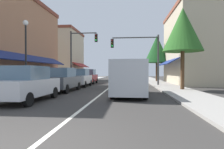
{
  "coord_description": "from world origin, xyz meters",
  "views": [
    {
      "loc": [
        1.91,
        -3.43,
        1.5
      ],
      "look_at": [
        0.24,
        14.16,
        1.22
      ],
      "focal_mm": 30.65,
      "sensor_mm": 36.0,
      "label": 1
    }
  ],
  "objects_px": {
    "parked_car_far_left": "(89,76)",
    "van_in_lane": "(129,77)",
    "parked_car_nearest_left": "(27,84)",
    "traffic_signal_mast_arm": "(141,51)",
    "street_lamp_left_near": "(26,44)",
    "tree_right_far": "(157,49)",
    "parked_car_third_left": "(80,78)",
    "traffic_signal_left_corner": "(79,49)",
    "tree_right_near": "(183,30)",
    "parked_car_second_left": "(62,80)"
  },
  "relations": [
    {
      "from": "parked_car_second_left",
      "to": "parked_car_third_left",
      "type": "bearing_deg",
      "value": 90.85
    },
    {
      "from": "parked_car_far_left",
      "to": "traffic_signal_left_corner",
      "type": "distance_m",
      "value": 3.84
    },
    {
      "from": "tree_right_far",
      "to": "van_in_lane",
      "type": "bearing_deg",
      "value": -103.48
    },
    {
      "from": "parked_car_nearest_left",
      "to": "traffic_signal_mast_arm",
      "type": "height_order",
      "value": "traffic_signal_mast_arm"
    },
    {
      "from": "traffic_signal_mast_arm",
      "to": "traffic_signal_left_corner",
      "type": "bearing_deg",
      "value": 170.04
    },
    {
      "from": "parked_car_far_left",
      "to": "van_in_lane",
      "type": "relative_size",
      "value": 0.79
    },
    {
      "from": "parked_car_third_left",
      "to": "tree_right_near",
      "type": "xyz_separation_m",
      "value": [
        9.06,
        -3.34,
        3.86
      ]
    },
    {
      "from": "traffic_signal_mast_arm",
      "to": "tree_right_far",
      "type": "distance_m",
      "value": 8.62
    },
    {
      "from": "tree_right_far",
      "to": "parked_car_second_left",
      "type": "bearing_deg",
      "value": -121.97
    },
    {
      "from": "van_in_lane",
      "to": "traffic_signal_mast_arm",
      "type": "bearing_deg",
      "value": 82.99
    },
    {
      "from": "van_in_lane",
      "to": "traffic_signal_mast_arm",
      "type": "distance_m",
      "value": 8.56
    },
    {
      "from": "parked_car_second_left",
      "to": "tree_right_far",
      "type": "distance_m",
      "value": 17.22
    },
    {
      "from": "parked_car_nearest_left",
      "to": "street_lamp_left_near",
      "type": "height_order",
      "value": "street_lamp_left_near"
    },
    {
      "from": "traffic_signal_mast_arm",
      "to": "tree_right_far",
      "type": "bearing_deg",
      "value": 71.34
    },
    {
      "from": "parked_car_third_left",
      "to": "traffic_signal_mast_arm",
      "type": "bearing_deg",
      "value": 11.4
    },
    {
      "from": "parked_car_nearest_left",
      "to": "tree_right_far",
      "type": "height_order",
      "value": "tree_right_far"
    },
    {
      "from": "parked_car_third_left",
      "to": "street_lamp_left_near",
      "type": "relative_size",
      "value": 0.83
    },
    {
      "from": "street_lamp_left_near",
      "to": "tree_right_far",
      "type": "relative_size",
      "value": 0.75
    },
    {
      "from": "traffic_signal_left_corner",
      "to": "tree_right_near",
      "type": "bearing_deg",
      "value": -30.95
    },
    {
      "from": "parked_car_nearest_left",
      "to": "parked_car_far_left",
      "type": "bearing_deg",
      "value": 90.92
    },
    {
      "from": "parked_car_far_left",
      "to": "traffic_signal_mast_arm",
      "type": "height_order",
      "value": "traffic_signal_mast_arm"
    },
    {
      "from": "parked_car_far_left",
      "to": "tree_right_far",
      "type": "relative_size",
      "value": 0.62
    },
    {
      "from": "parked_car_third_left",
      "to": "traffic_signal_mast_arm",
      "type": "distance_m",
      "value": 6.82
    },
    {
      "from": "parked_car_third_left",
      "to": "street_lamp_left_near",
      "type": "bearing_deg",
      "value": -108.79
    },
    {
      "from": "traffic_signal_left_corner",
      "to": "street_lamp_left_near",
      "type": "bearing_deg",
      "value": -98.37
    },
    {
      "from": "parked_car_nearest_left",
      "to": "van_in_lane",
      "type": "height_order",
      "value": "van_in_lane"
    },
    {
      "from": "parked_car_nearest_left",
      "to": "traffic_signal_mast_arm",
      "type": "bearing_deg",
      "value": 61.24
    },
    {
      "from": "parked_car_nearest_left",
      "to": "street_lamp_left_near",
      "type": "xyz_separation_m",
      "value": [
        -1.95,
        3.3,
        2.45
      ]
    },
    {
      "from": "parked_car_nearest_left",
      "to": "tree_right_far",
      "type": "bearing_deg",
      "value": 65.6
    },
    {
      "from": "traffic_signal_left_corner",
      "to": "tree_right_far",
      "type": "xyz_separation_m",
      "value": [
        9.57,
        6.9,
        0.7
      ]
    },
    {
      "from": "parked_car_far_left",
      "to": "traffic_signal_left_corner",
      "type": "bearing_deg",
      "value": -106.61
    },
    {
      "from": "parked_car_third_left",
      "to": "van_in_lane",
      "type": "distance_m",
      "value": 8.4
    },
    {
      "from": "parked_car_third_left",
      "to": "tree_right_far",
      "type": "relative_size",
      "value": 0.62
    },
    {
      "from": "van_in_lane",
      "to": "tree_right_far",
      "type": "height_order",
      "value": "tree_right_far"
    },
    {
      "from": "parked_car_third_left",
      "to": "tree_right_near",
      "type": "distance_m",
      "value": 10.4
    },
    {
      "from": "van_in_lane",
      "to": "parked_car_far_left",
      "type": "bearing_deg",
      "value": 115.04
    },
    {
      "from": "parked_car_nearest_left",
      "to": "street_lamp_left_near",
      "type": "distance_m",
      "value": 4.55
    },
    {
      "from": "parked_car_second_left",
      "to": "tree_right_near",
      "type": "bearing_deg",
      "value": 10.63
    },
    {
      "from": "traffic_signal_mast_arm",
      "to": "street_lamp_left_near",
      "type": "bearing_deg",
      "value": -136.72
    },
    {
      "from": "parked_car_third_left",
      "to": "tree_right_near",
      "type": "bearing_deg",
      "value": -21.15
    },
    {
      "from": "street_lamp_left_near",
      "to": "traffic_signal_mast_arm",
      "type": "bearing_deg",
      "value": 43.28
    },
    {
      "from": "van_in_lane",
      "to": "traffic_signal_mast_arm",
      "type": "height_order",
      "value": "traffic_signal_mast_arm"
    },
    {
      "from": "traffic_signal_mast_arm",
      "to": "tree_right_near",
      "type": "height_order",
      "value": "tree_right_near"
    },
    {
      "from": "traffic_signal_left_corner",
      "to": "street_lamp_left_near",
      "type": "height_order",
      "value": "traffic_signal_left_corner"
    },
    {
      "from": "van_in_lane",
      "to": "street_lamp_left_near",
      "type": "bearing_deg",
      "value": 177.42
    },
    {
      "from": "parked_car_far_left",
      "to": "tree_right_near",
      "type": "relative_size",
      "value": 0.64
    },
    {
      "from": "parked_car_third_left",
      "to": "parked_car_second_left",
      "type": "bearing_deg",
      "value": -91.53
    },
    {
      "from": "parked_car_nearest_left",
      "to": "traffic_signal_left_corner",
      "type": "relative_size",
      "value": 0.68
    },
    {
      "from": "street_lamp_left_near",
      "to": "van_in_lane",
      "type": "bearing_deg",
      "value": -3.65
    },
    {
      "from": "traffic_signal_left_corner",
      "to": "parked_car_nearest_left",
      "type": "bearing_deg",
      "value": -86.95
    }
  ]
}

